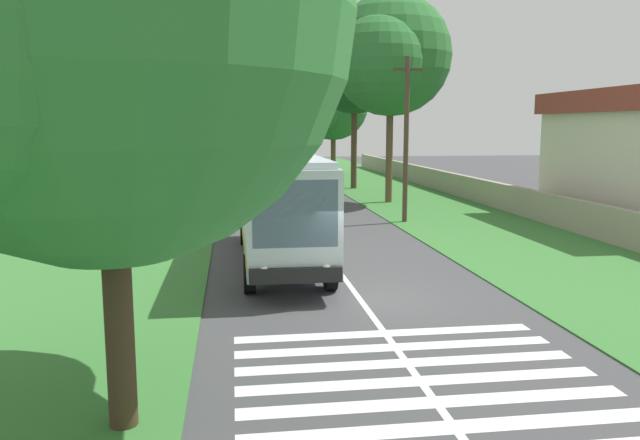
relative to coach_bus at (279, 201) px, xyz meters
name	(u,v)px	position (x,y,z in m)	size (l,w,h in m)	color
ground	(362,302)	(-5.24, -1.80, -2.15)	(160.00, 160.00, 0.00)	#424244
grass_verge_left	(133,223)	(9.76, 6.40, -2.13)	(120.00, 8.00, 0.04)	#387533
grass_verge_right	(457,216)	(9.76, -10.00, -2.13)	(120.00, 8.00, 0.04)	#387533
centre_line	(301,220)	(9.76, -1.80, -2.14)	(110.00, 0.16, 0.01)	silver
coach_bus	(279,201)	(0.00, 0.00, 0.00)	(11.16, 2.62, 3.73)	silver
zebra_crossing	(420,381)	(-10.56, -1.80, -2.14)	(5.85, 6.80, 0.01)	silver
trailing_car_0	(306,185)	(20.90, -3.33, -1.48)	(4.30, 1.78, 1.43)	#145933
trailing_car_1	(256,179)	(26.25, -0.19, -1.48)	(4.30, 1.78, 1.43)	gray
trailing_car_2	(294,172)	(34.13, -3.80, -1.48)	(4.30, 1.78, 1.43)	navy
trailing_minibus_0	(249,158)	(41.84, -0.05, -0.60)	(6.00, 2.14, 2.53)	silver
roadside_tree_left_0	(207,106)	(36.24, 3.76, 4.30)	(8.75, 7.54, 10.36)	brown
roadside_tree_left_1	(177,91)	(16.59, 4.69, 4.54)	(6.45, 5.44, 9.52)	#3D2D1E
roadside_tree_left_2	(100,33)	(-11.32, 3.44, 3.87)	(8.58, 7.20, 9.77)	#3D2D1E
roadside_tree_right_0	(352,72)	(25.10, -7.30, 6.47)	(7.88, 6.53, 12.04)	#4C3826
roadside_tree_right_1	(387,59)	(16.01, -7.66, 6.49)	(8.95, 7.30, 12.43)	brown
roadside_tree_right_2	(332,107)	(37.55, -7.77, 4.34)	(7.30, 6.53, 9.85)	brown
utility_pole	(406,138)	(8.17, -6.72, 1.98)	(0.24, 1.40, 7.88)	#473828
roadside_wall	(482,191)	(14.76, -13.40, -1.39)	(70.00, 0.40, 1.44)	#9E937F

